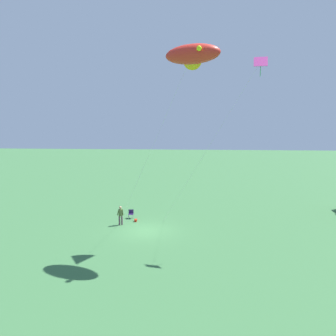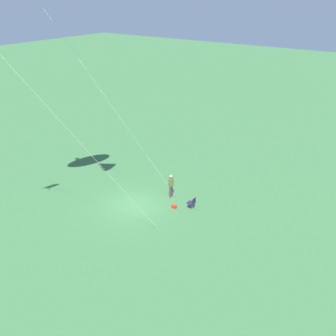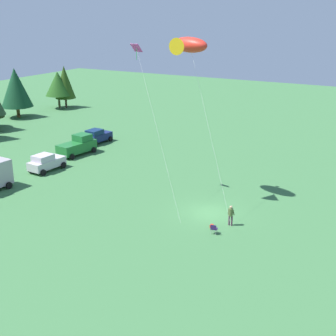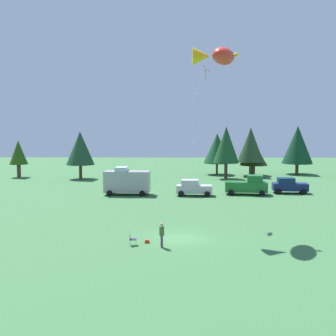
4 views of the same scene
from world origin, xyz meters
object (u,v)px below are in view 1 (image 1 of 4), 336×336
object	(u,v)px
backpack_on_grass	(136,220)
kite_large_fish	(192,55)
person_kite_flyer	(121,214)
kite_diamond_rainbow	(256,70)
folding_chair	(131,213)

from	to	relation	value
backpack_on_grass	kite_large_fish	xyz separation A→B (m)	(5.43, 5.17, 13.80)
person_kite_flyer	kite_large_fish	xyz separation A→B (m)	(4.34, 6.35, 12.89)
backpack_on_grass	kite_diamond_rainbow	size ratio (longest dim) A/B	0.02
person_kite_flyer	kite_diamond_rainbow	xyz separation A→B (m)	(3.50, 10.93, 11.99)
person_kite_flyer	kite_diamond_rainbow	size ratio (longest dim) A/B	0.13
person_kite_flyer	backpack_on_grass	xyz separation A→B (m)	(-1.09, 1.18, -0.91)
folding_chair	kite_large_fish	distance (m)	15.99
folding_chair	kite_diamond_rainbow	size ratio (longest dim) A/B	0.06
folding_chair	kite_large_fish	bearing A→B (deg)	37.26
kite_large_fish	kite_diamond_rainbow	size ratio (longest dim) A/B	1.05
backpack_on_grass	kite_large_fish	size ratio (longest dim) A/B	0.02
kite_large_fish	kite_diamond_rainbow	world-z (taller)	kite_large_fish
person_kite_flyer	kite_large_fish	size ratio (longest dim) A/B	0.12
kite_large_fish	folding_chair	bearing A→B (deg)	-138.09
kite_diamond_rainbow	backpack_on_grass	bearing A→B (deg)	-115.22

